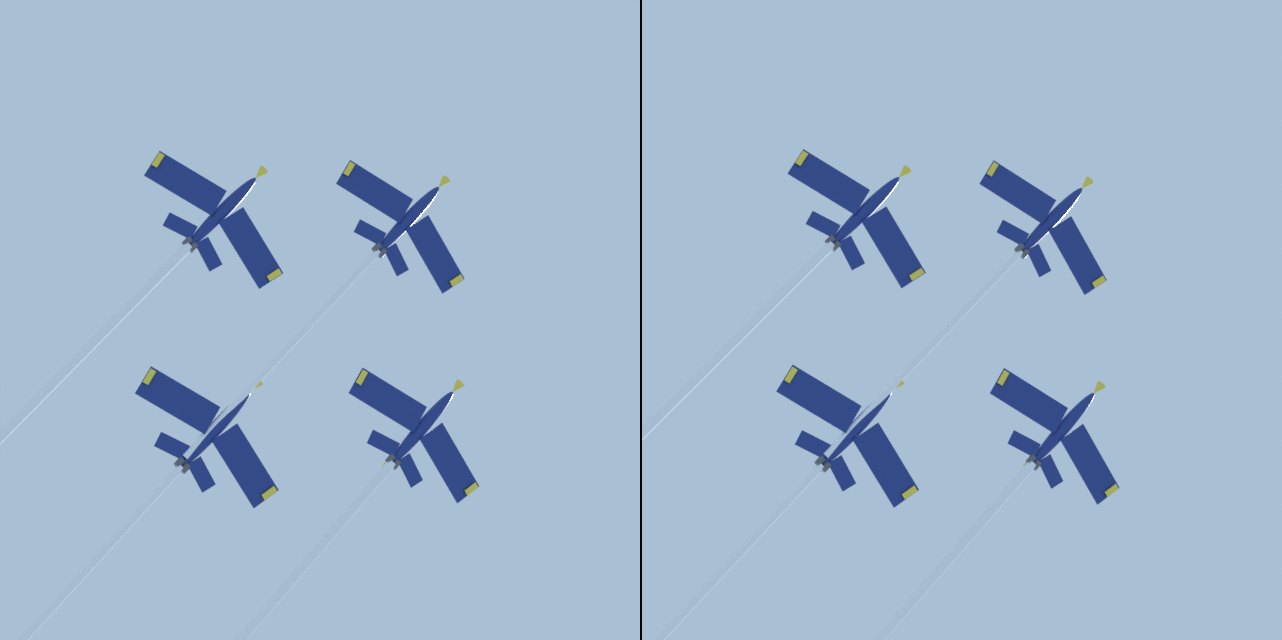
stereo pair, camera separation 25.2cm
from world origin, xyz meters
TOP-DOWN VIEW (x-y plane):
  - jet_lead at (0.49, 6.78)m, footprint 39.38×24.70m
  - jet_left_wing at (10.56, -18.12)m, footprint 40.92×25.54m
  - jet_right_wing at (24.04, 13.68)m, footprint 40.28×25.81m
  - jet_slot at (33.05, -9.00)m, footprint 48.64×29.69m

SIDE VIEW (x-z plane):
  - jet_slot at x=33.05m, z-range 139.80..169.04m
  - jet_left_wing at x=10.56m, z-range 151.19..176.24m
  - jet_right_wing at x=24.04m, z-range 151.44..176.09m
  - jet_lead at x=0.49m, z-range 161.68..184.80m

